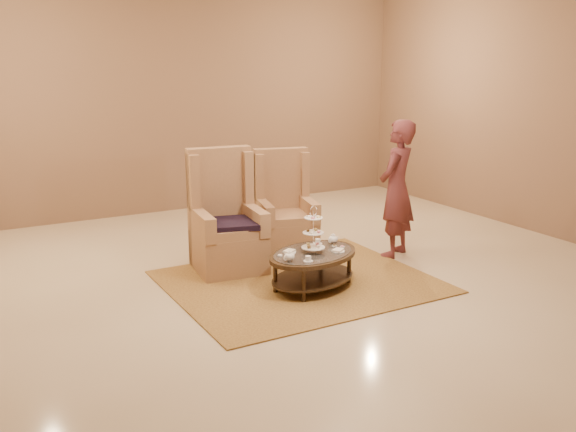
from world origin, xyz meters
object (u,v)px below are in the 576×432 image
armchair_right (284,217)px  person (397,189)px  armchair_left (226,229)px  tea_table (313,259)px

armchair_right → person: person is taller
armchair_left → armchair_right: 1.01m
armchair_left → armchair_right: armchair_left is taller
armchair_left → person: bearing=-9.1°
armchair_right → person: bearing=-24.4°
tea_table → person: (1.51, 0.53, 0.52)m
armchair_right → person: 1.47m
person → armchair_right: bearing=-68.5°
armchair_left → person: person is taller
armchair_right → person: (1.10, -0.87, 0.42)m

